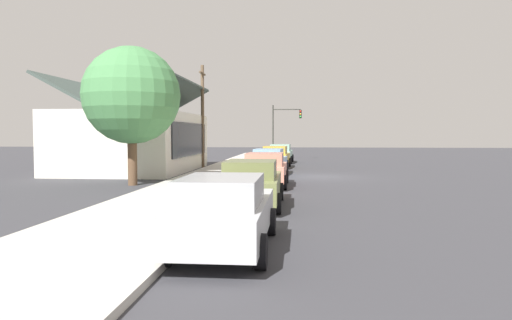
{
  "coord_description": "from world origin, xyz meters",
  "views": [
    {
      "loc": [
        -26.89,
        1.1,
        2.46
      ],
      "look_at": [
        -1.48,
        3.45,
        1.04
      ],
      "focal_mm": 32.78,
      "sensor_mm": 36.0,
      "label": 1
    }
  ],
  "objects_px": {
    "car_mustard": "(276,157)",
    "car_seafoam": "(281,153)",
    "utility_pole_wooden": "(203,114)",
    "shade_tree": "(132,96)",
    "car_skyblue": "(269,161)",
    "traffic_light_main": "(284,123)",
    "fire_hydrant_red": "(248,166)",
    "car_silver": "(224,212)",
    "car_coral": "(265,169)",
    "car_olive": "(252,183)"
  },
  "relations": [
    {
      "from": "car_olive",
      "to": "car_mustard",
      "type": "bearing_deg",
      "value": -0.38
    },
    {
      "from": "car_mustard",
      "to": "car_silver",
      "type": "bearing_deg",
      "value": -177.36
    },
    {
      "from": "utility_pole_wooden",
      "to": "shade_tree",
      "type": "bearing_deg",
      "value": 175.98
    },
    {
      "from": "car_coral",
      "to": "traffic_light_main",
      "type": "bearing_deg",
      "value": -0.35
    },
    {
      "from": "car_silver",
      "to": "car_mustard",
      "type": "distance_m",
      "value": 24.19
    },
    {
      "from": "car_coral",
      "to": "utility_pole_wooden",
      "type": "distance_m",
      "value": 13.8
    },
    {
      "from": "car_coral",
      "to": "shade_tree",
      "type": "relative_size",
      "value": 0.69
    },
    {
      "from": "car_olive",
      "to": "car_coral",
      "type": "relative_size",
      "value": 1.07
    },
    {
      "from": "car_mustard",
      "to": "fire_hydrant_red",
      "type": "bearing_deg",
      "value": 168.43
    },
    {
      "from": "car_silver",
      "to": "traffic_light_main",
      "type": "height_order",
      "value": "traffic_light_main"
    },
    {
      "from": "car_silver",
      "to": "car_seafoam",
      "type": "distance_m",
      "value": 30.12
    },
    {
      "from": "traffic_light_main",
      "to": "fire_hydrant_red",
      "type": "xyz_separation_m",
      "value": [
        -16.29,
        1.66,
        -2.99
      ]
    },
    {
      "from": "car_coral",
      "to": "fire_hydrant_red",
      "type": "distance_m",
      "value": 6.67
    },
    {
      "from": "car_skyblue",
      "to": "traffic_light_main",
      "type": "bearing_deg",
      "value": 1.68
    },
    {
      "from": "car_coral",
      "to": "car_seafoam",
      "type": "bearing_deg",
      "value": -0.05
    },
    {
      "from": "car_olive",
      "to": "shade_tree",
      "type": "relative_size",
      "value": 0.73
    },
    {
      "from": "car_mustard",
      "to": "car_seafoam",
      "type": "bearing_deg",
      "value": 1.02
    },
    {
      "from": "car_mustard",
      "to": "shade_tree",
      "type": "relative_size",
      "value": 0.68
    },
    {
      "from": "car_skyblue",
      "to": "utility_pole_wooden",
      "type": "distance_m",
      "value": 8.62
    },
    {
      "from": "car_olive",
      "to": "car_skyblue",
      "type": "xyz_separation_m",
      "value": [
        12.37,
        0.21,
        -0.0
      ]
    },
    {
      "from": "car_olive",
      "to": "car_seafoam",
      "type": "bearing_deg",
      "value": -0.79
    },
    {
      "from": "utility_pole_wooden",
      "to": "fire_hydrant_red",
      "type": "xyz_separation_m",
      "value": [
        -5.77,
        -4.0,
        -3.43
      ]
    },
    {
      "from": "car_coral",
      "to": "car_seafoam",
      "type": "distance_m",
      "value": 18.07
    },
    {
      "from": "car_silver",
      "to": "car_mustard",
      "type": "bearing_deg",
      "value": 0.42
    },
    {
      "from": "car_skyblue",
      "to": "utility_pole_wooden",
      "type": "xyz_separation_m",
      "value": [
        6.04,
        5.32,
        3.11
      ]
    },
    {
      "from": "car_seafoam",
      "to": "car_silver",
      "type": "bearing_deg",
      "value": -178.19
    },
    {
      "from": "car_coral",
      "to": "utility_pole_wooden",
      "type": "bearing_deg",
      "value": 24.27
    },
    {
      "from": "shade_tree",
      "to": "utility_pole_wooden",
      "type": "distance_m",
      "value": 12.31
    },
    {
      "from": "car_silver",
      "to": "fire_hydrant_red",
      "type": "bearing_deg",
      "value": 4.84
    },
    {
      "from": "car_seafoam",
      "to": "shade_tree",
      "type": "relative_size",
      "value": 0.69
    },
    {
      "from": "traffic_light_main",
      "to": "shade_tree",
      "type": "bearing_deg",
      "value": 164.03
    },
    {
      "from": "car_mustard",
      "to": "shade_tree",
      "type": "bearing_deg",
      "value": 155.09
    },
    {
      "from": "traffic_light_main",
      "to": "car_mustard",
      "type": "bearing_deg",
      "value": 178.61
    },
    {
      "from": "car_mustard",
      "to": "car_coral",
      "type": "bearing_deg",
      "value": -177.06
    },
    {
      "from": "car_silver",
      "to": "utility_pole_wooden",
      "type": "xyz_separation_m",
      "value": [
        24.3,
        5.53,
        3.11
      ]
    },
    {
      "from": "car_seafoam",
      "to": "traffic_light_main",
      "type": "xyz_separation_m",
      "value": [
        4.7,
        -0.12,
        2.68
      ]
    },
    {
      "from": "car_olive",
      "to": "car_coral",
      "type": "xyz_separation_m",
      "value": [
        6.15,
        -0.01,
        -0.0
      ]
    },
    {
      "from": "car_coral",
      "to": "car_mustard",
      "type": "height_order",
      "value": "same"
    },
    {
      "from": "car_skyblue",
      "to": "shade_tree",
      "type": "xyz_separation_m",
      "value": [
        -6.24,
        6.18,
        3.46
      ]
    },
    {
      "from": "car_olive",
      "to": "traffic_light_main",
      "type": "height_order",
      "value": "traffic_light_main"
    },
    {
      "from": "car_coral",
      "to": "car_seafoam",
      "type": "xyz_separation_m",
      "value": [
        18.07,
        -0.01,
        -0.0
      ]
    },
    {
      "from": "car_skyblue",
      "to": "car_mustard",
      "type": "bearing_deg",
      "value": 2.04
    },
    {
      "from": "car_coral",
      "to": "car_seafoam",
      "type": "height_order",
      "value": "same"
    },
    {
      "from": "car_coral",
      "to": "traffic_light_main",
      "type": "relative_size",
      "value": 0.87
    },
    {
      "from": "traffic_light_main",
      "to": "fire_hydrant_red",
      "type": "bearing_deg",
      "value": 174.18
    },
    {
      "from": "car_silver",
      "to": "car_skyblue",
      "type": "relative_size",
      "value": 1.0
    },
    {
      "from": "car_seafoam",
      "to": "car_olive",
      "type": "bearing_deg",
      "value": -178.21
    },
    {
      "from": "car_silver",
      "to": "car_olive",
      "type": "relative_size",
      "value": 0.98
    },
    {
      "from": "shade_tree",
      "to": "traffic_light_main",
      "type": "bearing_deg",
      "value": -15.97
    },
    {
      "from": "car_olive",
      "to": "shade_tree",
      "type": "bearing_deg",
      "value": 45.4
    }
  ]
}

